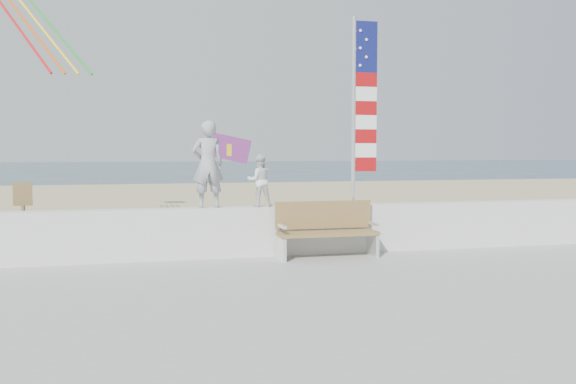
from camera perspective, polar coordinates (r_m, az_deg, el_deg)
name	(u,v)px	position (r m, az deg, el deg)	size (l,w,h in m)	color
ground	(303,288)	(9.40, 1.45, -8.99)	(220.00, 220.00, 0.00)	#293F52
sand	(223,220)	(18.12, -6.06, -2.64)	(90.00, 40.00, 0.08)	tan
boardwalk	(422,373)	(5.76, 12.41, -16.17)	(50.00, 12.40, 0.10)	#A2A29D
seawall	(275,231)	(11.20, -1.24, -3.63)	(30.00, 0.35, 0.90)	silver
adult	(208,164)	(10.91, -7.52, 2.59)	(0.56, 0.37, 1.55)	#9B9AA0
child	(260,181)	(11.06, -2.68, 1.08)	(0.46, 0.36, 0.95)	silver
bench	(326,229)	(10.98, 3.61, -3.48)	(1.80, 0.57, 1.00)	olive
flag	(360,103)	(11.61, 6.75, 8.30)	(0.50, 0.08, 3.50)	white
parafoil_kite	(229,148)	(14.60, -5.55, 4.10)	(1.13, 0.37, 0.77)	red
sign	(23,216)	(11.80, -23.53, -2.03)	(0.32, 0.07, 1.46)	#8A6042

